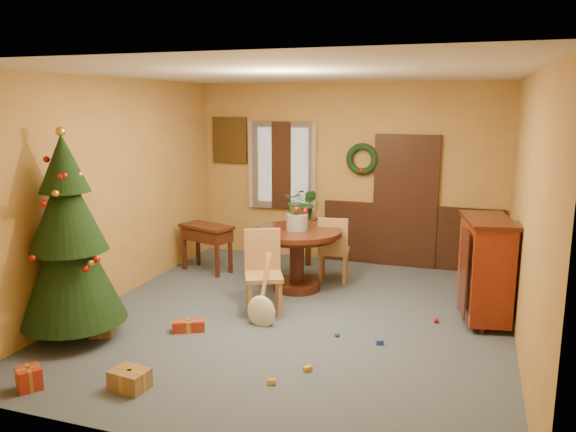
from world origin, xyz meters
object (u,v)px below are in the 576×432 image
at_px(dining_table, 297,248).
at_px(christmas_tree, 69,241).
at_px(chair_near, 263,269).
at_px(sideboard, 485,267).
at_px(writing_desk, 207,237).

relative_size(dining_table, christmas_tree, 0.53).
relative_size(chair_near, sideboard, 0.82).
bearing_deg(sideboard, dining_table, 170.56).
relative_size(christmas_tree, writing_desk, 2.56).
relative_size(chair_near, writing_desk, 1.14).
bearing_deg(dining_table, sideboard, -9.44).
bearing_deg(dining_table, chair_near, -97.83).
xyz_separation_m(chair_near, sideboard, (2.60, 0.55, 0.12)).
distance_m(christmas_tree, writing_desk, 2.82).
relative_size(dining_table, writing_desk, 1.37).
height_order(dining_table, writing_desk, dining_table).
distance_m(chair_near, sideboard, 2.66).
bearing_deg(chair_near, writing_desk, 137.22).
height_order(writing_desk, sideboard, sideboard).
xyz_separation_m(chair_near, writing_desk, (-1.45, 1.34, -0.00)).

